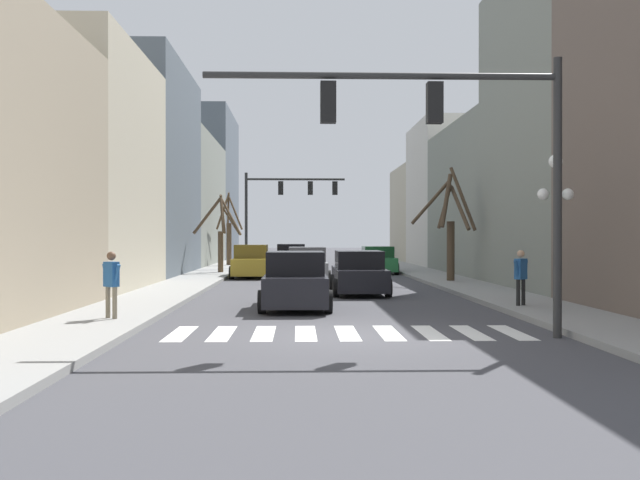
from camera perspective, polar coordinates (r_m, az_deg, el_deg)
ground_plane at (r=15.77m, az=2.22°, el=-7.37°), size 240.00×240.00×0.00m
sidewalk_left at (r=16.41m, az=-18.46°, el=-6.82°), size 2.44×90.00×0.15m
sidewalk_right at (r=17.14m, az=21.96°, el=-6.52°), size 2.44×90.00×0.15m
building_row_left at (r=45.96m, az=-12.90°, el=4.11°), size 6.00×65.07×13.12m
building_row_right at (r=37.55m, az=15.49°, el=4.62°), size 6.00×55.83×12.44m
crosswalk_stripes at (r=16.33m, az=2.08°, el=-7.09°), size 7.65×2.60×0.01m
traffic_signal_near at (r=15.74m, az=9.91°, el=8.11°), size 7.38×0.28×5.79m
traffic_signal_far at (r=46.64m, az=-2.82°, el=3.21°), size 6.23×0.28×6.05m
street_lamp_right_corner at (r=20.16m, az=17.51°, el=2.92°), size 0.95×0.36×4.06m
car_at_intersection at (r=33.46m, az=-1.00°, el=-2.01°), size 2.00×4.40×1.62m
car_parked_right_mid at (r=42.28m, az=4.41°, el=-1.58°), size 2.01×4.50×1.53m
car_driving_toward_lane at (r=49.45m, az=-2.21°, el=-1.28°), size 2.20×4.62×1.59m
car_parked_right_far at (r=27.25m, az=2.97°, el=-2.58°), size 2.02×4.76×1.57m
car_parked_left_far at (r=21.81m, az=-1.89°, el=-3.20°), size 2.02×4.68×1.66m
car_parked_right_near at (r=37.92m, az=-5.26°, el=-1.71°), size 1.99×4.27×1.67m
pedestrian_waiting_at_curb at (r=21.81m, az=15.05°, el=-2.42°), size 0.56×0.50×1.56m
pedestrian_on_right_sidewalk at (r=18.43m, az=-15.61°, el=-2.87°), size 0.57×0.51×1.59m
street_tree_left_far at (r=40.88m, az=-7.58°, el=0.56°), size 2.68×2.75×4.23m
street_tree_right_near at (r=51.01m, az=-6.97°, el=0.45°), size 1.98×2.75×4.93m
street_tree_right_mid at (r=33.22m, az=9.89°, el=1.05°), size 2.73×1.78×5.01m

